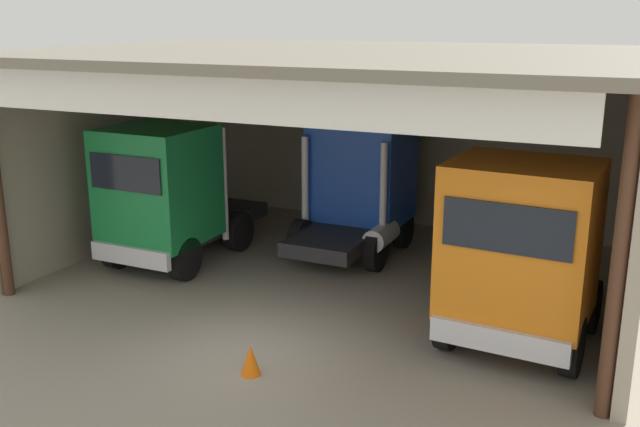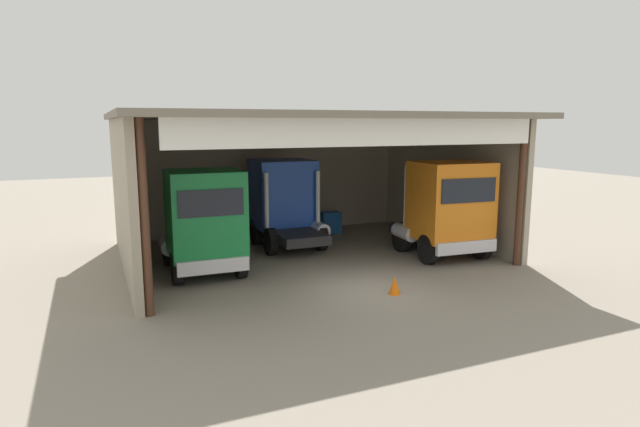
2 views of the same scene
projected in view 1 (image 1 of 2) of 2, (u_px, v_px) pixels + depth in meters
The scene contains 8 objects.
ground_plane at pixel (249, 347), 13.80m from camera, with size 80.00×80.00×0.00m, color gray.
workshop_shed at pixel (356, 116), 17.66m from camera, with size 13.69×10.57×5.36m.
truck_green_left_bay at pixel (166, 194), 17.92m from camera, with size 2.52×5.11×3.54m.
truck_blue_right_bay at pixel (359, 182), 19.03m from camera, with size 2.56×4.36×3.53m.
truck_orange_center_left_bay at pixel (521, 251), 13.33m from camera, with size 2.81×4.40×3.63m.
oil_drum at pixel (452, 223), 20.31m from camera, with size 0.58×0.58×0.95m, color #197233.
tool_cart at pixel (472, 229), 19.62m from camera, with size 0.90×0.60×1.00m, color #1E59A5.
traffic_cone at pixel (251, 360), 12.69m from camera, with size 0.36×0.36×0.56m, color orange.
Camera 1 is at (6.36, -10.98, 6.15)m, focal length 40.63 mm.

